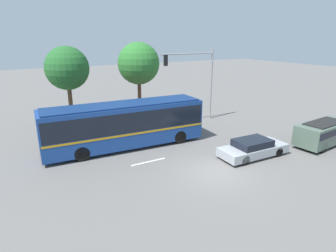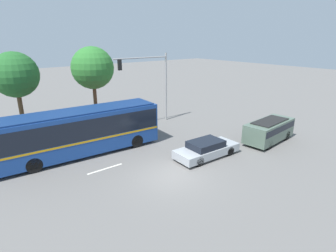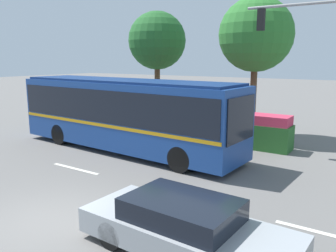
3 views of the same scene
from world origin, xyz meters
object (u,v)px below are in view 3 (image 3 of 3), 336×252
at_px(sedan_foreground, 185,227).
at_px(street_tree_left, 157,41).
at_px(city_bus, 124,111).
at_px(street_tree_centre, 256,35).

distance_m(sedan_foreground, street_tree_left, 15.80).
relative_size(city_bus, sedan_foreground, 2.39).
xyz_separation_m(city_bus, street_tree_left, (-2.44, 6.10, 3.39)).
bearing_deg(sedan_foreground, street_tree_left, 129.60).
xyz_separation_m(street_tree_left, street_tree_centre, (6.33, -0.11, 0.13)).
height_order(sedan_foreground, street_tree_centre, street_tree_centre).
height_order(city_bus, sedan_foreground, city_bus).
xyz_separation_m(city_bus, sedan_foreground, (6.73, -5.90, -1.26)).
bearing_deg(sedan_foreground, city_bus, 140.98).
bearing_deg(city_bus, street_tree_left, 115.06).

